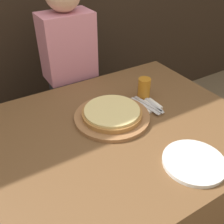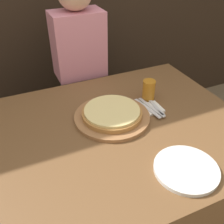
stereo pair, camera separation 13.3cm
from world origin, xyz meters
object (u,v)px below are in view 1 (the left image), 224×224
object	(u,v)px
pizza_on_board	(112,115)
beer_glass	(144,88)
spoon	(152,103)
dinner_plate	(194,162)
dinner_knife	(149,105)
diner_person	(71,81)
fork	(145,106)

from	to	relation	value
pizza_on_board	beer_glass	xyz separation A→B (m)	(0.26, 0.08, 0.04)
pizza_on_board	spoon	xyz separation A→B (m)	(0.25, -0.01, -0.01)
pizza_on_board	dinner_plate	distance (m)	0.47
dinner_knife	beer_glass	bearing A→B (deg)	70.12
pizza_on_board	diner_person	xyz separation A→B (m)	(0.02, 0.58, -0.08)
dinner_plate	diner_person	bearing A→B (deg)	95.78
dinner_plate	spoon	world-z (taller)	dinner_plate
spoon	dinner_knife	bearing A→B (deg)	180.00
beer_glass	spoon	distance (m)	0.11
beer_glass	spoon	bearing A→B (deg)	-95.03
diner_person	dinner_plate	bearing A→B (deg)	-84.22
pizza_on_board	dinner_knife	xyz separation A→B (m)	(0.23, -0.01, -0.01)
pizza_on_board	fork	distance (m)	0.20
spoon	diner_person	bearing A→B (deg)	111.04
spoon	fork	bearing A→B (deg)	180.00
dinner_plate	beer_glass	bearing A→B (deg)	75.89
fork	spoon	distance (m)	0.05
spoon	diner_person	xyz separation A→B (m)	(-0.23, 0.60, -0.07)
dinner_plate	dinner_knife	bearing A→B (deg)	77.14
pizza_on_board	dinner_knife	world-z (taller)	pizza_on_board
beer_glass	diner_person	xyz separation A→B (m)	(-0.24, 0.50, -0.12)
diner_person	pizza_on_board	bearing A→B (deg)	-92.32
pizza_on_board	diner_person	world-z (taller)	diner_person
beer_glass	diner_person	world-z (taller)	diner_person
fork	diner_person	xyz separation A→B (m)	(-0.18, 0.60, -0.07)
fork	diner_person	world-z (taller)	diner_person
dinner_knife	diner_person	size ratio (longest dim) A/B	0.16
dinner_knife	fork	bearing A→B (deg)	180.00
dinner_plate	pizza_on_board	bearing A→B (deg)	105.94
dinner_plate	fork	xyz separation A→B (m)	(0.07, 0.44, 0.01)
pizza_on_board	diner_person	distance (m)	0.59
dinner_plate	dinner_knife	size ratio (longest dim) A/B	1.25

